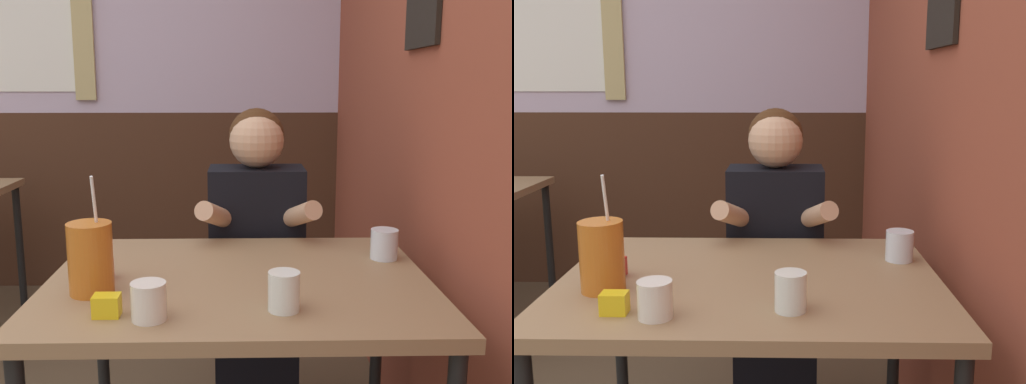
{
  "view_description": "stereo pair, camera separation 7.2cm",
  "coord_description": "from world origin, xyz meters",
  "views": [
    {
      "loc": [
        0.89,
        -1.12,
        1.28
      ],
      "look_at": [
        0.93,
        0.51,
        0.96
      ],
      "focal_mm": 40.0,
      "sensor_mm": 36.0,
      "label": 1
    },
    {
      "loc": [
        0.96,
        -1.12,
        1.28
      ],
      "look_at": [
        0.93,
        0.51,
        0.96
      ],
      "focal_mm": 40.0,
      "sensor_mm": 36.0,
      "label": 2
    }
  ],
  "objects": [
    {
      "name": "cocktail_pitcher",
      "position": [
        0.51,
        0.25,
        0.85
      ],
      "size": [
        0.11,
        0.11,
        0.3
      ],
      "color": "#C6661E",
      "rests_on": "main_table"
    },
    {
      "name": "brick_wall_right",
      "position": [
        1.51,
        1.19,
        1.35
      ],
      "size": [
        0.08,
        4.39,
        2.7
      ],
      "color": "brown",
      "rests_on": "ground_plane"
    },
    {
      "name": "back_wall",
      "position": [
        -0.01,
        2.42,
        1.36
      ],
      "size": [
        5.95,
        0.09,
        2.7
      ],
      "color": "silver",
      "rests_on": "ground_plane"
    },
    {
      "name": "glass_near_pitcher",
      "position": [
        1.31,
        0.51,
        0.8
      ],
      "size": [
        0.08,
        0.08,
        0.09
      ],
      "color": "silver",
      "rests_on": "main_table"
    },
    {
      "name": "person_seated",
      "position": [
        0.94,
        0.89,
        0.62
      ],
      "size": [
        0.42,
        0.4,
        1.19
      ],
      "color": "black",
      "rests_on": "ground_plane"
    },
    {
      "name": "glass_far_side",
      "position": [
        0.68,
        0.08,
        0.8
      ],
      "size": [
        0.08,
        0.08,
        0.09
      ],
      "color": "silver",
      "rests_on": "main_table"
    },
    {
      "name": "main_table",
      "position": [
        0.88,
        0.36,
        0.69
      ],
      "size": [
        1.02,
        0.78,
        0.76
      ],
      "color": "#93704C",
      "rests_on": "ground_plane"
    },
    {
      "name": "condiment_ketchup",
      "position": [
        0.51,
        0.36,
        0.79
      ],
      "size": [
        0.06,
        0.04,
        0.05
      ],
      "color": "#B7140F",
      "rests_on": "main_table"
    },
    {
      "name": "glass_center",
      "position": [
        0.98,
        0.12,
        0.81
      ],
      "size": [
        0.07,
        0.07,
        0.09
      ],
      "color": "silver",
      "rests_on": "main_table"
    },
    {
      "name": "condiment_mustard",
      "position": [
        0.58,
        0.1,
        0.79
      ],
      "size": [
        0.06,
        0.04,
        0.05
      ],
      "color": "yellow",
      "rests_on": "main_table"
    }
  ]
}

